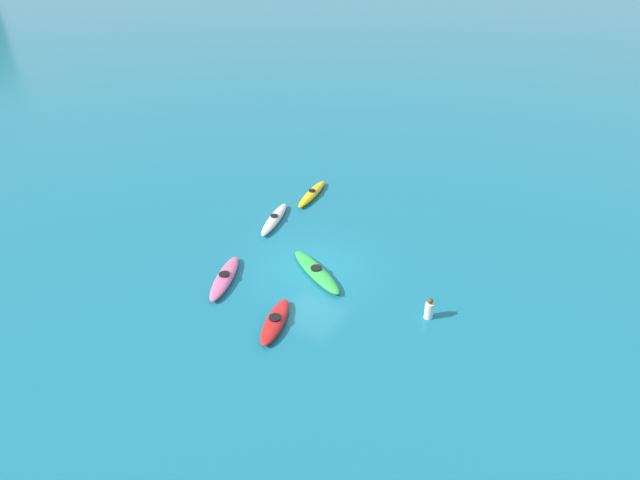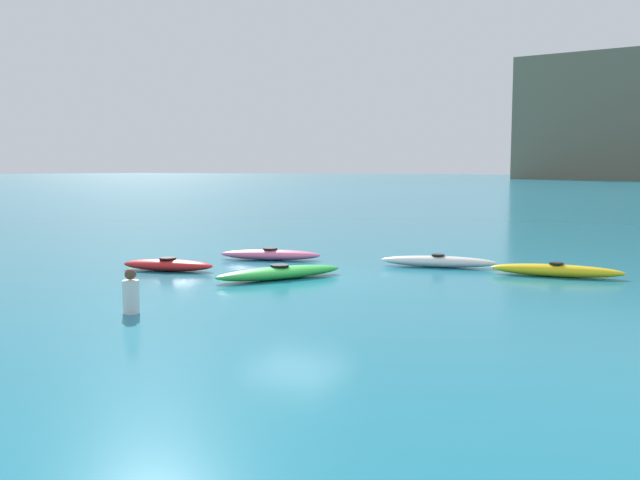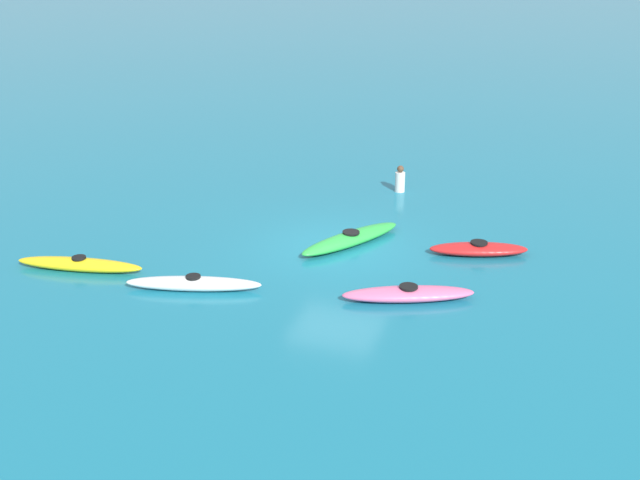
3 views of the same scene
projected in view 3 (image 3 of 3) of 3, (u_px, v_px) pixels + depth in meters
ground_plane at (338, 247)px, 22.09m from camera, size 600.00×600.00×0.00m
kayak_pink at (408, 294)px, 18.96m from camera, size 3.15×1.81×0.37m
kayak_green at (351, 238)px, 22.26m from camera, size 2.37×3.43×0.37m
kayak_red at (479, 249)px, 21.54m from camera, size 2.70×1.47×0.37m
kayak_white at (194, 284)px, 19.50m from camera, size 3.32×1.44×0.37m
kayak_yellow at (80, 264)px, 20.59m from camera, size 3.39×1.09×0.37m
person_near_shore at (400, 180)px, 26.48m from camera, size 0.44×0.44×0.88m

